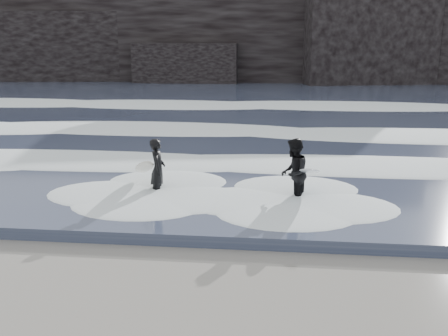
{
  "coord_description": "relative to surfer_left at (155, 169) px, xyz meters",
  "views": [
    {
      "loc": [
        0.82,
        -7.02,
        4.47
      ],
      "look_at": [
        -0.58,
        6.23,
        1.0
      ],
      "focal_mm": 40.0,
      "sensor_mm": 36.0,
      "label": 1
    }
  ],
  "objects": [
    {
      "name": "surfer_left",
      "position": [
        0.0,
        0.0,
        0.0
      ],
      "size": [
        1.21,
        1.87,
        1.76
      ],
      "color": "black",
      "rests_on": "ground"
    },
    {
      "name": "sea",
      "position": [
        2.55,
        22.63,
        -0.73
      ],
      "size": [
        90.0,
        52.0,
        0.3
      ],
      "primitive_type": "cube",
      "color": "#353D56",
      "rests_on": "ground"
    },
    {
      "name": "ground",
      "position": [
        2.55,
        -6.37,
        -0.88
      ],
      "size": [
        120.0,
        120.0,
        0.0
      ],
      "primitive_type": "plane",
      "color": "olive",
      "rests_on": "ground"
    },
    {
      "name": "headland",
      "position": [
        2.55,
        39.63,
        4.12
      ],
      "size": [
        70.0,
        9.0,
        10.0
      ],
      "primitive_type": "cube",
      "color": "black",
      "rests_on": "ground"
    },
    {
      "name": "foam_near",
      "position": [
        2.55,
        2.63,
        -0.48
      ],
      "size": [
        60.0,
        3.2,
        0.2
      ],
      "primitive_type": "ellipsoid",
      "color": "white",
      "rests_on": "sea"
    },
    {
      "name": "foam_far",
      "position": [
        2.55,
        18.63,
        -0.43
      ],
      "size": [
        60.0,
        4.8,
        0.3
      ],
      "primitive_type": "ellipsoid",
      "color": "white",
      "rests_on": "sea"
    },
    {
      "name": "surfer_right",
      "position": [
        3.92,
        -0.29,
        0.07
      ],
      "size": [
        1.21,
        2.11,
        1.9
      ],
      "color": "black",
      "rests_on": "ground"
    },
    {
      "name": "foam_mid",
      "position": [
        2.55,
        9.63,
        -0.46
      ],
      "size": [
        60.0,
        4.0,
        0.24
      ],
      "primitive_type": "ellipsoid",
      "color": "white",
      "rests_on": "sea"
    }
  ]
}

